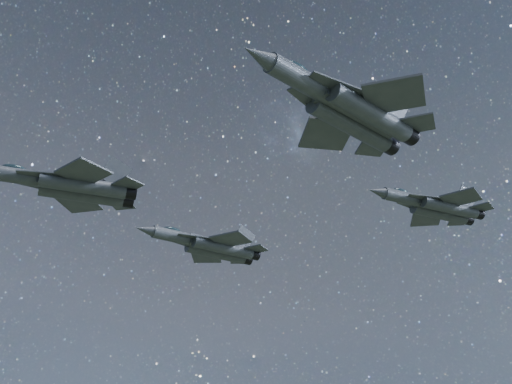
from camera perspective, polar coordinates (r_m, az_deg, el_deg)
name	(u,v)px	position (r m, az deg, el deg)	size (l,w,h in m)	color
jet_lead	(69,186)	(67.27, -17.40, 0.59)	(18.85, 13.18, 4.75)	#31363D
jet_left	(210,246)	(86.97, -4.40, -5.14)	(19.76, 13.85, 4.98)	#31363D
jet_right	(348,109)	(52.89, 8.76, 7.82)	(20.24, 13.74, 5.09)	#31363D
jet_slot	(435,206)	(78.28, 16.72, -1.33)	(17.00, 12.11, 4.34)	#31363D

